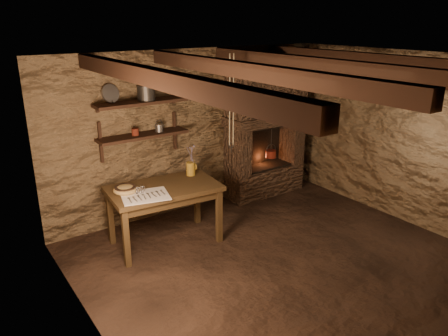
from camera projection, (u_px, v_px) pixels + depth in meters
floor at (277, 260)px, 5.35m from camera, size 4.50×4.50×0.00m
back_wall at (192, 131)px, 6.51m from camera, size 4.50×0.04×2.40m
left_wall at (85, 216)px, 3.74m from camera, size 0.04×4.00×2.40m
right_wall at (401, 138)px, 6.17m from camera, size 0.04×4.00×2.40m
ceiling at (287, 59)px, 4.56m from camera, size 4.50×4.00×0.04m
beam_far_left at (158, 78)px, 3.79m from camera, size 0.14×3.95×0.16m
beam_mid_left at (249, 71)px, 4.32m from camera, size 0.14×3.95×0.16m
beam_mid_right at (319, 65)px, 4.86m from camera, size 0.14×3.95×0.16m
beam_far_right at (376, 60)px, 5.40m from camera, size 0.14×3.95×0.16m
shelf_lower at (143, 135)px, 5.89m from camera, size 1.25×0.30×0.04m
shelf_upper at (141, 102)px, 5.75m from camera, size 1.25×0.30×0.04m
hearth at (266, 122)px, 6.99m from camera, size 1.43×0.51×2.30m
work_table at (165, 213)px, 5.63m from camera, size 1.45×0.91×0.79m
linen_cloth at (145, 196)px, 5.21m from camera, size 0.64×0.57×0.01m
pewter_cutlery_row at (146, 196)px, 5.19m from camera, size 0.49×0.29×0.01m
drinking_glasses at (143, 190)px, 5.29m from camera, size 0.18×0.05×0.07m
stoneware_jug at (191, 162)px, 5.85m from camera, size 0.14×0.14×0.42m
wooden_bowl at (125, 190)px, 5.31m from camera, size 0.37×0.37×0.11m
iron_stockpot at (146, 94)px, 5.75m from camera, size 0.26×0.26×0.18m
tin_pan at (110, 93)px, 5.58m from camera, size 0.26×0.15×0.24m
small_kettle at (159, 128)px, 6.00m from camera, size 0.15×0.12×0.16m
rusty_tin at (135, 132)px, 5.81m from camera, size 0.11×0.11×0.09m
red_pot at (271, 153)px, 7.18m from camera, size 0.20×0.19×0.54m
hanging_ropes at (232, 100)px, 5.60m from camera, size 0.08×0.08×1.20m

